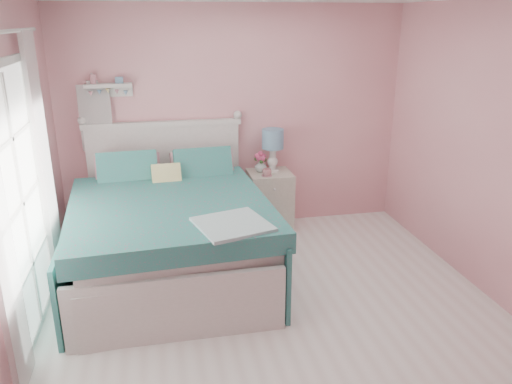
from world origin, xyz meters
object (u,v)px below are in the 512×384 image
object	(u,v)px
bed	(171,233)
teacup	(267,172)
table_lamp	(273,142)
vase	(261,166)
nightstand	(270,201)

from	to	relation	value
bed	teacup	distance (m)	1.41
table_lamp	vase	world-z (taller)	table_lamp
bed	vase	xyz separation A→B (m)	(1.10, 0.94, 0.36)
vase	teacup	size ratio (longest dim) A/B	1.39
bed	vase	bearing A→B (deg)	36.94
teacup	bed	bearing A→B (deg)	-146.20
nightstand	table_lamp	distance (m)	0.71
nightstand	vase	world-z (taller)	vase
table_lamp	nightstand	bearing A→B (deg)	-126.89
bed	table_lamp	world-z (taller)	bed
bed	teacup	world-z (taller)	bed
nightstand	teacup	xyz separation A→B (m)	(-0.07, -0.12, 0.40)
table_lamp	teacup	distance (m)	0.38
vase	teacup	xyz separation A→B (m)	(0.04, -0.18, -0.03)
nightstand	bed	bearing A→B (deg)	-143.63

